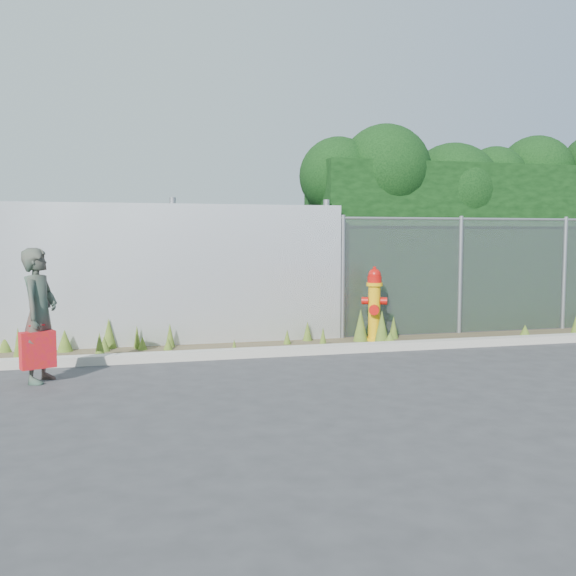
# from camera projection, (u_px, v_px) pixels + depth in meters

# --- Properties ---
(ground) EXTENTS (80.00, 80.00, 0.00)m
(ground) POSITION_uv_depth(u_px,v_px,m) (343.00, 382.00, 7.50)
(ground) COLOR #323234
(ground) RESTS_ON ground
(curb) EXTENTS (16.00, 0.22, 0.12)m
(curb) POSITION_uv_depth(u_px,v_px,m) (301.00, 350.00, 9.23)
(curb) COLOR #A19D92
(curb) RESTS_ON ground
(weed_strip) EXTENTS (16.00, 1.31, 0.53)m
(weed_strip) POSITION_uv_depth(u_px,v_px,m) (296.00, 339.00, 9.90)
(weed_strip) COLOR #463B28
(weed_strip) RESTS_ON ground
(corrugated_fence) EXTENTS (8.50, 0.21, 2.30)m
(corrugated_fence) POSITION_uv_depth(u_px,v_px,m) (69.00, 277.00, 9.50)
(corrugated_fence) COLOR silver
(corrugated_fence) RESTS_ON ground
(chainlink_fence) EXTENTS (6.50, 0.07, 2.05)m
(chainlink_fence) POSITION_uv_depth(u_px,v_px,m) (513.00, 274.00, 11.37)
(chainlink_fence) COLOR gray
(chainlink_fence) RESTS_ON ground
(hedge) EXTENTS (7.60, 1.95, 3.81)m
(hedge) POSITION_uv_depth(u_px,v_px,m) (493.00, 218.00, 12.31)
(hedge) COLOR black
(hedge) RESTS_ON ground
(fire_hydrant) EXTENTS (0.41, 0.36, 1.21)m
(fire_hydrant) POSITION_uv_depth(u_px,v_px,m) (374.00, 305.00, 10.31)
(fire_hydrant) COLOR #DDA30B
(fire_hydrant) RESTS_ON ground
(woman) EXTENTS (0.54, 0.66, 1.57)m
(woman) POSITION_uv_depth(u_px,v_px,m) (40.00, 315.00, 7.45)
(woman) COLOR #106A52
(woman) RESTS_ON ground
(red_tote_bag) EXTENTS (0.38, 0.14, 0.50)m
(red_tote_bag) POSITION_uv_depth(u_px,v_px,m) (38.00, 350.00, 7.33)
(red_tote_bag) COLOR #B20A28
(black_shoulder_bag) EXTENTS (0.21, 0.09, 0.16)m
(black_shoulder_bag) POSITION_uv_depth(u_px,v_px,m) (40.00, 301.00, 7.68)
(black_shoulder_bag) COLOR black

